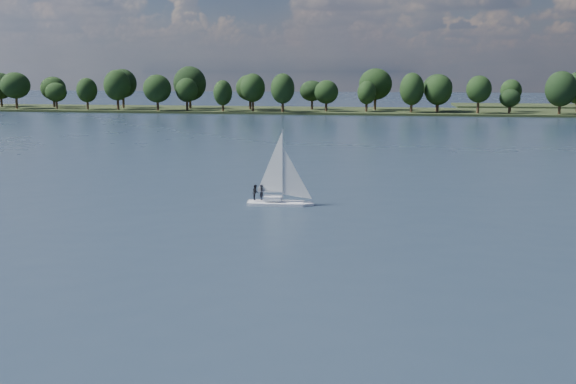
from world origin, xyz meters
name	(u,v)px	position (x,y,z in m)	size (l,w,h in m)	color
ground	(278,145)	(0.00, 100.00, 0.00)	(700.00, 700.00, 0.00)	#233342
far_shore	(329,112)	(0.00, 212.00, 0.00)	(660.00, 40.00, 1.50)	black
sailboat	(276,183)	(10.21, 40.08, 2.50)	(6.90, 2.33, 8.94)	silver
dinghy_pink	(0,113)	(-109.44, 172.73, 0.92)	(2.47, 2.34, 3.91)	silver
treeline	(287,90)	(-15.34, 208.20, 8.03)	(562.52, 73.90, 17.73)	black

